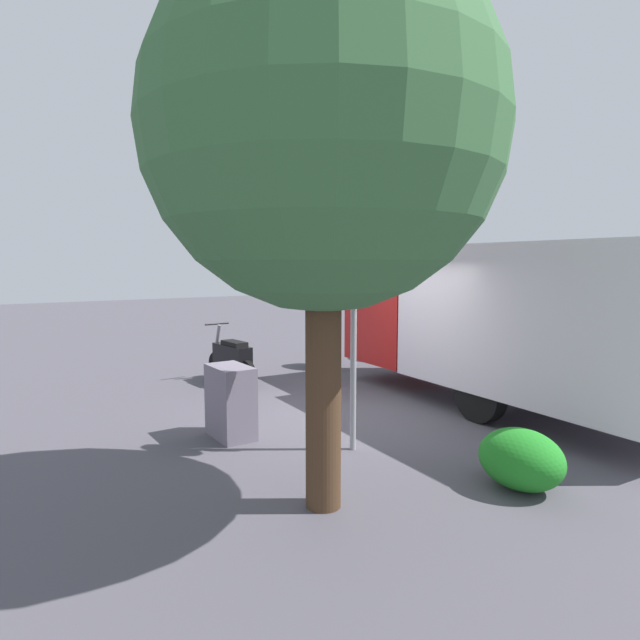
{
  "coord_description": "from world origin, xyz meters",
  "views": [
    {
      "loc": [
        -6.7,
        4.89,
        2.47
      ],
      "look_at": [
        1.36,
        -0.31,
        1.43
      ],
      "focal_mm": 29.73,
      "sensor_mm": 36.0,
      "label": 1
    }
  ],
  "objects_px": {
    "stop_sign": "(353,284)",
    "bike_rack_hoop": "(243,406)",
    "street_tree": "(324,133)",
    "motorcycle": "(232,358)",
    "utility_cabinet": "(231,402)",
    "box_truck_near": "(496,316)"
  },
  "relations": [
    {
      "from": "box_truck_near",
      "to": "stop_sign",
      "type": "relative_size",
      "value": 2.51
    },
    {
      "from": "box_truck_near",
      "to": "motorcycle",
      "type": "height_order",
      "value": "box_truck_near"
    },
    {
      "from": "box_truck_near",
      "to": "bike_rack_hoop",
      "type": "distance_m",
      "value": 4.62
    },
    {
      "from": "motorcycle",
      "to": "bike_rack_hoop",
      "type": "height_order",
      "value": "motorcycle"
    },
    {
      "from": "motorcycle",
      "to": "stop_sign",
      "type": "bearing_deg",
      "value": 171.14
    },
    {
      "from": "utility_cabinet",
      "to": "bike_rack_hoop",
      "type": "distance_m",
      "value": 1.69
    },
    {
      "from": "box_truck_near",
      "to": "utility_cabinet",
      "type": "relative_size",
      "value": 8.05
    },
    {
      "from": "bike_rack_hoop",
      "to": "motorcycle",
      "type": "bearing_deg",
      "value": -17.5
    },
    {
      "from": "street_tree",
      "to": "stop_sign",
      "type": "bearing_deg",
      "value": -46.28
    },
    {
      "from": "utility_cabinet",
      "to": "motorcycle",
      "type": "bearing_deg",
      "value": -23.69
    },
    {
      "from": "box_truck_near",
      "to": "stop_sign",
      "type": "distance_m",
      "value": 3.48
    },
    {
      "from": "street_tree",
      "to": "utility_cabinet",
      "type": "distance_m",
      "value": 4.05
    },
    {
      "from": "box_truck_near",
      "to": "street_tree",
      "type": "distance_m",
      "value": 5.34
    },
    {
      "from": "street_tree",
      "to": "bike_rack_hoop",
      "type": "distance_m",
      "value": 5.44
    },
    {
      "from": "motorcycle",
      "to": "street_tree",
      "type": "bearing_deg",
      "value": 159.64
    },
    {
      "from": "stop_sign",
      "to": "motorcycle",
      "type": "bearing_deg",
      "value": -2.91
    },
    {
      "from": "box_truck_near",
      "to": "bike_rack_hoop",
      "type": "bearing_deg",
      "value": 61.56
    },
    {
      "from": "stop_sign",
      "to": "bike_rack_hoop",
      "type": "bearing_deg",
      "value": 6.8
    },
    {
      "from": "street_tree",
      "to": "utility_cabinet",
      "type": "xyz_separation_m",
      "value": [
        2.51,
        -0.07,
        -3.18
      ]
    },
    {
      "from": "street_tree",
      "to": "bike_rack_hoop",
      "type": "relative_size",
      "value": 6.4
    },
    {
      "from": "street_tree",
      "to": "bike_rack_hoop",
      "type": "xyz_separation_m",
      "value": [
        3.9,
        -0.9,
        -3.69
      ]
    },
    {
      "from": "stop_sign",
      "to": "bike_rack_hoop",
      "type": "height_order",
      "value": "stop_sign"
    }
  ]
}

